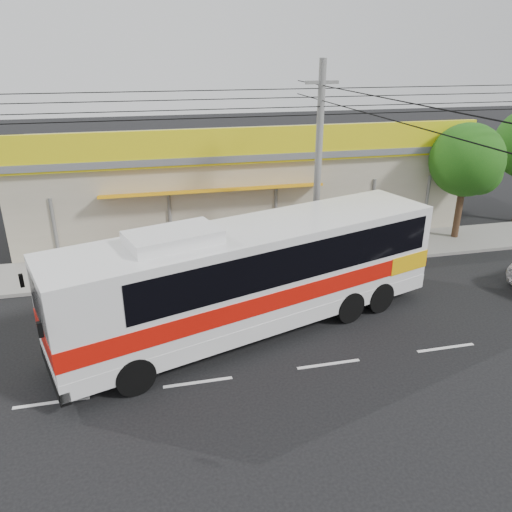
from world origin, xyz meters
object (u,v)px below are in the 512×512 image
(motorbike_red, at_px, (136,250))
(utility_pole, at_px, (321,100))
(coach_bus, at_px, (260,269))
(tree_near, at_px, (469,163))

(motorbike_red, height_order, utility_pole, utility_pole)
(motorbike_red, relative_size, utility_pole, 0.06)
(motorbike_red, bearing_deg, coach_bus, -132.77)
(motorbike_red, xyz_separation_m, tree_near, (15.75, -0.34, 3.20))
(motorbike_red, bearing_deg, tree_near, -76.69)
(utility_pole, xyz_separation_m, tree_near, (8.31, 2.00, -3.20))
(utility_pole, bearing_deg, coach_bus, -129.21)
(coach_bus, bearing_deg, tree_near, 9.56)
(coach_bus, distance_m, utility_pole, 7.19)
(coach_bus, height_order, utility_pole, utility_pole)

